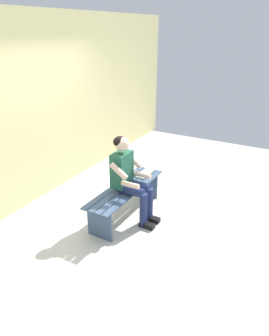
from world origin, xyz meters
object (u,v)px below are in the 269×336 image
bench_near (126,194)px  person_seated (129,176)px  apple (136,173)px  book_open (146,173)px

bench_near → person_seated: (0.07, 0.10, 0.35)m
apple → book_open: apple is taller
book_open → bench_near: bearing=-2.7°
person_seated → bench_near: bearing=-122.7°
bench_near → book_open: book_open is taller
apple → book_open: bearing=142.1°
bench_near → book_open: bearing=176.2°
person_seated → apple: (-0.51, -0.17, -0.20)m
bench_near → apple: bearing=-171.8°
bench_near → apple: apple is taller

